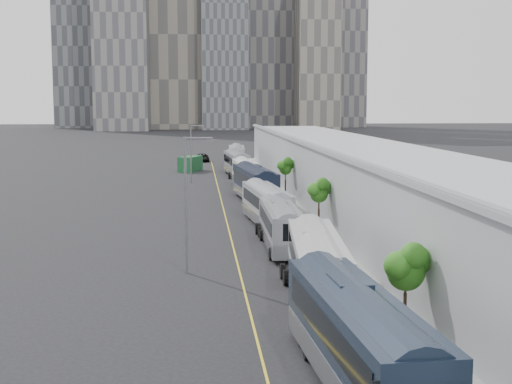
{
  "coord_description": "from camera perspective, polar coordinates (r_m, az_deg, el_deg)",
  "views": [
    {
      "loc": [
        -4.24,
        -4.56,
        11.12
      ],
      "look_at": [
        1.18,
        60.78,
        3.0
      ],
      "focal_mm": 50.0,
      "sensor_mm": 36.0,
      "label": 1
    }
  ],
  "objects": [
    {
      "name": "bus_1",
      "position": [
        28.48,
        8.15,
        -12.28
      ],
      "size": [
        3.65,
        14.12,
        4.09
      ],
      "rotation": [
        0.0,
        0.0,
        0.06
      ],
      "color": "black",
      "rests_on": "ground"
    },
    {
      "name": "street_lamp_near",
      "position": [
        46.72,
        -5.43,
        -0.26
      ],
      "size": [
        2.04,
        0.22,
        9.01
      ],
      "color": "#59595E",
      "rests_on": "ground"
    },
    {
      "name": "bus_7",
      "position": [
        111.09,
        -1.58,
        2.16
      ],
      "size": [
        3.52,
        13.32,
        3.85
      ],
      "rotation": [
        0.0,
        0.0,
        0.07
      ],
      "color": "gray",
      "rests_on": "ground"
    },
    {
      "name": "skyline",
      "position": [
        331.12,
        -4.61,
        13.93
      ],
      "size": [
        145.0,
        64.0,
        120.0
      ],
      "color": "slate",
      "rests_on": "ground"
    },
    {
      "name": "bus_4",
      "position": [
        65.63,
        0.86,
        -1.31
      ],
      "size": [
        3.7,
        12.88,
        3.71
      ],
      "rotation": [
        0.0,
        0.0,
        0.09
      ],
      "color": "#94959D",
      "rests_on": "ground"
    },
    {
      "name": "street_lamp_far",
      "position": [
        100.7,
        -5.11,
        3.41
      ],
      "size": [
        2.04,
        0.22,
        8.17
      ],
      "color": "#59595E",
      "rests_on": "ground"
    },
    {
      "name": "bus_3",
      "position": [
        55.29,
        1.98,
        -2.97
      ],
      "size": [
        2.72,
        12.12,
        3.54
      ],
      "rotation": [
        0.0,
        0.0,
        -0.01
      ],
      "color": "slate",
      "rests_on": "ground"
    },
    {
      "name": "sidewalk",
      "position": [
        62.01,
        7.68,
        -3.28
      ],
      "size": [
        10.0,
        170.0,
        0.12
      ],
      "primitive_type": "cube",
      "color": "gray",
      "rests_on": "ground"
    },
    {
      "name": "tree_1",
      "position": [
        35.65,
        11.91,
        -5.86
      ],
      "size": [
        1.89,
        1.89,
        4.22
      ],
      "color": "black",
      "rests_on": "ground"
    },
    {
      "name": "lane_line",
      "position": [
        60.65,
        -2.07,
        -3.5
      ],
      "size": [
        0.12,
        160.0,
        0.02
      ],
      "primitive_type": "cube",
      "color": "gold",
      "rests_on": "ground"
    },
    {
      "name": "bus_8",
      "position": [
        124.65,
        -1.57,
        2.71
      ],
      "size": [
        3.39,
        13.65,
        3.95
      ],
      "rotation": [
        0.0,
        0.0,
        -0.05
      ],
      "color": "#9A9DA3",
      "rests_on": "ground"
    },
    {
      "name": "depot",
      "position": [
        62.47,
        11.31,
        -0.07
      ],
      "size": [
        12.45,
        160.4,
        7.2
      ],
      "color": "gray",
      "rests_on": "ground"
    },
    {
      "name": "bus_6",
      "position": [
        93.7,
        -0.77,
        1.24
      ],
      "size": [
        3.13,
        13.14,
        3.81
      ],
      "rotation": [
        0.0,
        0.0,
        0.04
      ],
      "color": "white",
      "rests_on": "ground"
    },
    {
      "name": "shipping_container",
      "position": [
        118.82,
        -5.28,
        2.26
      ],
      "size": [
        4.19,
        5.89,
        2.48
      ],
      "primitive_type": "cube",
      "rotation": [
        0.0,
        0.0,
        -0.37
      ],
      "color": "#154423",
      "rests_on": "ground"
    },
    {
      "name": "bus_2",
      "position": [
        40.85,
        4.89,
        -6.37
      ],
      "size": [
        3.82,
        13.55,
        3.91
      ],
      "rotation": [
        0.0,
        0.0,
        -0.09
      ],
      "color": "#B6B6B8",
      "rests_on": "ground"
    },
    {
      "name": "suv",
      "position": [
        138.66,
        -4.32,
        2.76
      ],
      "size": [
        2.73,
        5.6,
        1.53
      ],
      "primitive_type": "imported",
      "rotation": [
        0.0,
        0.0,
        0.03
      ],
      "color": "black",
      "rests_on": "ground"
    },
    {
      "name": "bus_5",
      "position": [
        81.07,
        -0.08,
        0.41
      ],
      "size": [
        4.24,
        14.25,
        4.1
      ],
      "rotation": [
        0.0,
        0.0,
        0.1
      ],
      "color": "black",
      "rests_on": "ground"
    },
    {
      "name": "tree_3",
      "position": [
        83.47,
        2.37,
        1.98
      ],
      "size": [
        1.47,
        1.47,
        4.55
      ],
      "color": "black",
      "rests_on": "ground"
    },
    {
      "name": "tree_2",
      "position": [
        60.54,
        5.06,
        0.03
      ],
      "size": [
        1.55,
        1.55,
        4.57
      ],
      "color": "black",
      "rests_on": "ground"
    }
  ]
}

